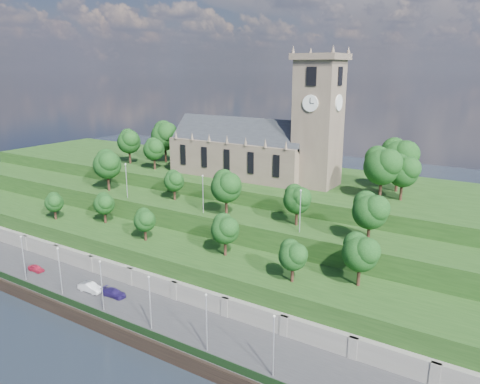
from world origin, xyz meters
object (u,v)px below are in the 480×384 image
Objects in this scene: church at (261,144)px; car_right at (114,293)px; car_middle at (90,287)px; car_left at (36,268)px.

church is 8.65× the size of car_right.
church is at bearing -10.48° from car_right.
church reaches higher than car_right.
car_middle is at bearing 97.68° from car_right.
car_right is at bearing -88.77° from car_left.
car_left is (-24.46, -40.30, -19.93)m from church.
car_middle is at bearing -91.49° from car_left.
car_middle is (15.03, -0.08, 0.16)m from car_left.
car_right is (19.61, 0.82, 0.05)m from car_left.
church is 51.18m from car_left.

